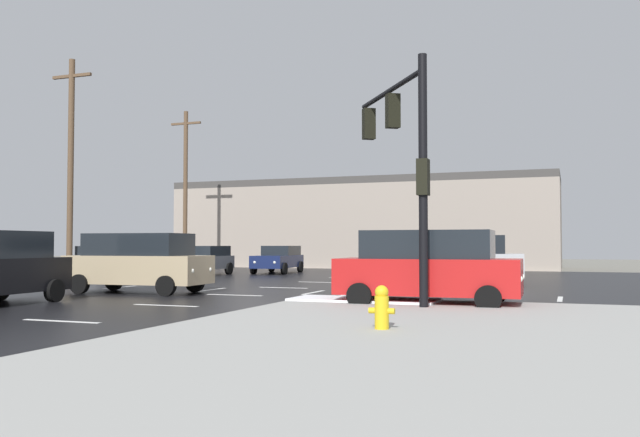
% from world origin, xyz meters
% --- Properties ---
extents(ground_plane, '(120.00, 120.00, 0.00)m').
position_xyz_m(ground_plane, '(0.00, 0.00, 0.00)').
color(ground_plane, slate).
extents(road_asphalt, '(44.00, 44.00, 0.02)m').
position_xyz_m(road_asphalt, '(0.00, 0.00, 0.01)').
color(road_asphalt, black).
rests_on(road_asphalt, ground_plane).
extents(snow_strip_curbside, '(4.00, 1.60, 0.06)m').
position_xyz_m(snow_strip_curbside, '(5.00, -4.00, 0.17)').
color(snow_strip_curbside, white).
rests_on(snow_strip_curbside, sidewalk_corner).
extents(lane_markings, '(36.15, 36.15, 0.01)m').
position_xyz_m(lane_markings, '(1.20, -1.38, 0.02)').
color(lane_markings, silver).
rests_on(lane_markings, road_asphalt).
extents(traffic_signal_mast, '(2.84, 4.02, 6.28)m').
position_xyz_m(traffic_signal_mast, '(6.21, -4.26, 4.28)').
color(traffic_signal_mast, black).
rests_on(traffic_signal_mast, sidewalk_corner).
extents(fire_hydrant, '(0.48, 0.26, 0.79)m').
position_xyz_m(fire_hydrant, '(7.07, -9.81, 0.54)').
color(fire_hydrant, gold).
rests_on(fire_hydrant, sidewalk_corner).
extents(strip_building_background, '(27.71, 8.00, 6.39)m').
position_xyz_m(strip_building_background, '(-4.08, 26.35, 3.19)').
color(strip_building_background, gray).
rests_on(strip_building_background, ground_plane).
extents(suv_tan, '(4.92, 2.37, 2.03)m').
position_xyz_m(suv_tan, '(-3.52, -2.31, 1.09)').
color(suv_tan, tan).
rests_on(suv_tan, road_asphalt).
extents(suv_silver, '(4.99, 2.60, 2.03)m').
position_xyz_m(suv_silver, '(6.14, 6.41, 1.09)').
color(suv_silver, '#B7BABF').
rests_on(suv_silver, road_asphalt).
extents(sedan_grey, '(2.17, 4.60, 1.58)m').
position_xyz_m(sedan_grey, '(-8.25, 10.10, 0.85)').
color(sedan_grey, slate).
rests_on(sedan_grey, road_asphalt).
extents(sedan_navy, '(2.35, 4.66, 1.58)m').
position_xyz_m(sedan_navy, '(-5.55, 14.09, 0.85)').
color(sedan_navy, '#141E47').
rests_on(sedan_navy, road_asphalt).
extents(sedan_white, '(2.31, 4.64, 1.58)m').
position_xyz_m(sedan_white, '(-10.93, 6.04, 0.85)').
color(sedan_white, white).
rests_on(sedan_white, road_asphalt).
extents(suv_red, '(4.88, 2.28, 2.03)m').
position_xyz_m(suv_red, '(6.75, -3.86, 1.09)').
color(suv_red, '#B21919').
rests_on(suv_red, road_asphalt).
extents(utility_pole_far, '(2.20, 0.28, 10.49)m').
position_xyz_m(utility_pole_far, '(-11.82, 3.91, 5.47)').
color(utility_pole_far, brown).
rests_on(utility_pole_far, ground_plane).
extents(utility_pole_distant, '(2.20, 0.28, 10.47)m').
position_xyz_m(utility_pole_distant, '(-13.37, 16.59, 5.45)').
color(utility_pole_distant, brown).
rests_on(utility_pole_distant, ground_plane).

